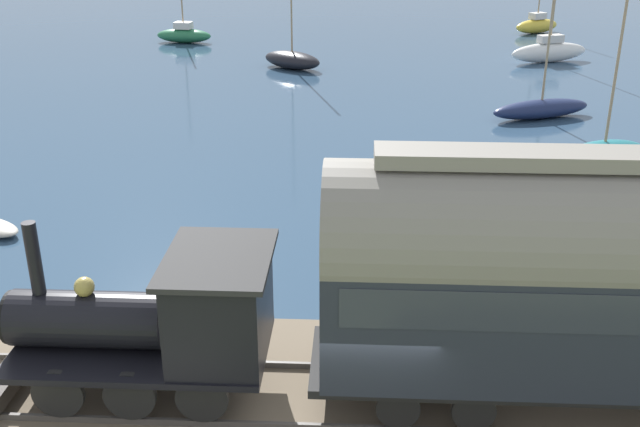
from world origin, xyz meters
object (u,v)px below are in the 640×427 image
at_px(sailboat_navy, 541,108).
at_px(sailboat_teal, 603,155).
at_px(steam_locomotive, 167,316).
at_px(sailboat_white, 549,51).
at_px(sailboat_yellow, 537,25).
at_px(sailboat_green, 184,34).
at_px(passenger_coach, 615,273).
at_px(sailboat_black, 292,59).

distance_m(sailboat_navy, sailboat_teal, 7.22).
distance_m(steam_locomotive, sailboat_white, 37.57).
distance_m(sailboat_white, sailboat_yellow, 10.89).
distance_m(sailboat_green, sailboat_yellow, 25.58).
height_order(passenger_coach, sailboat_green, sailboat_green).
bearing_deg(sailboat_white, sailboat_green, 56.00).
bearing_deg(sailboat_yellow, passenger_coach, 138.29).
relative_size(steam_locomotive, passenger_coach, 0.51).
height_order(sailboat_green, sailboat_yellow, sailboat_yellow).
bearing_deg(sailboat_yellow, sailboat_teal, 141.33).
distance_m(sailboat_black, sailboat_yellow, 21.56).
xyz_separation_m(sailboat_black, sailboat_white, (2.64, -15.31, 0.15)).
height_order(sailboat_black, sailboat_white, sailboat_white).
relative_size(passenger_coach, sailboat_teal, 1.22).
relative_size(sailboat_white, sailboat_yellow, 1.21).
height_order(sailboat_teal, sailboat_yellow, sailboat_teal).
bearing_deg(sailboat_teal, sailboat_white, -31.62).
height_order(passenger_coach, sailboat_yellow, sailboat_yellow).
height_order(sailboat_black, sailboat_yellow, sailboat_black).
distance_m(passenger_coach, sailboat_yellow, 46.19).
relative_size(steam_locomotive, sailboat_teal, 0.62).
bearing_deg(sailboat_white, sailboat_yellow, -29.08).
bearing_deg(sailboat_green, passenger_coach, -151.36).
bearing_deg(sailboat_white, sailboat_teal, 151.71).
relative_size(sailboat_teal, sailboat_green, 1.19).
bearing_deg(sailboat_white, sailboat_navy, 144.97).
relative_size(steam_locomotive, sailboat_black, 0.61).
height_order(passenger_coach, sailboat_navy, sailboat_navy).
relative_size(sailboat_green, sailboat_yellow, 0.92).
bearing_deg(sailboat_navy, steam_locomotive, 130.20).
bearing_deg(passenger_coach, sailboat_white, -11.60).
distance_m(sailboat_teal, sailboat_white, 20.12).
relative_size(sailboat_black, sailboat_white, 0.91).
relative_size(steam_locomotive, sailboat_green, 0.74).
xyz_separation_m(sailboat_teal, sailboat_white, (19.95, -2.62, 0.07)).
xyz_separation_m(sailboat_navy, sailboat_teal, (-7.19, -0.61, 0.17)).
height_order(sailboat_green, sailboat_white, sailboat_white).
bearing_deg(sailboat_navy, sailboat_green, 26.07).
xyz_separation_m(sailboat_white, sailboat_yellow, (10.78, -1.57, -0.08)).
relative_size(sailboat_green, sailboat_white, 0.76).
xyz_separation_m(sailboat_teal, sailboat_green, (25.45, 20.83, -0.06)).
xyz_separation_m(sailboat_green, sailboat_black, (-8.14, -8.15, -0.02)).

